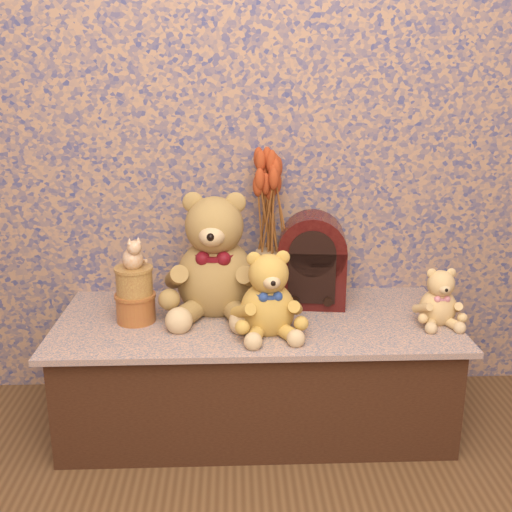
{
  "coord_description": "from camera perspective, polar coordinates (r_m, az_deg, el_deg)",
  "views": [
    {
      "loc": [
        -0.07,
        -0.74,
        1.2
      ],
      "look_at": [
        0.0,
        1.16,
        0.64
      ],
      "focal_mm": 42.28,
      "sensor_mm": 36.0,
      "label": 1
    }
  ],
  "objects": [
    {
      "name": "biscuit_tin_upper",
      "position": [
        2.07,
        -11.45,
        -2.38
      ],
      "size": [
        0.13,
        0.13,
        0.09
      ],
      "primitive_type": "cylinder",
      "rotation": [
        0.0,
        0.0,
        -0.11
      ],
      "color": "#D0BD5B",
      "rests_on": "biscuit_tin_lower"
    },
    {
      "name": "biscuit_tin_lower",
      "position": [
        2.1,
        -11.3,
        -4.84
      ],
      "size": [
        0.15,
        0.15,
        0.1
      ],
      "primitive_type": "cylinder",
      "rotation": [
        0.0,
        0.0,
        0.11
      ],
      "color": "#B38934",
      "rests_on": "display_shelf"
    },
    {
      "name": "display_shelf",
      "position": [
        2.19,
        -0.05,
        -10.73
      ],
      "size": [
        1.37,
        0.61,
        0.4
      ],
      "primitive_type": "cube",
      "color": "#3B5579",
      "rests_on": "ground"
    },
    {
      "name": "ceramic_vase",
      "position": [
        2.25,
        1.39,
        -1.79
      ],
      "size": [
        0.11,
        0.11,
        0.19
      ],
      "primitive_type": "cylinder",
      "rotation": [
        0.0,
        0.0,
        -0.01
      ],
      "color": "tan",
      "rests_on": "display_shelf"
    },
    {
      "name": "cat_figurine",
      "position": [
        2.04,
        -11.61,
        0.39
      ],
      "size": [
        0.11,
        0.12,
        0.11
      ],
      "primitive_type": null,
      "rotation": [
        0.0,
        0.0,
        0.42
      ],
      "color": "silver",
      "rests_on": "biscuit_tin_upper"
    },
    {
      "name": "cathedral_radio",
      "position": [
        2.2,
        5.32,
        -0.32
      ],
      "size": [
        0.26,
        0.2,
        0.34
      ],
      "primitive_type": null,
      "rotation": [
        0.0,
        0.0,
        -0.12
      ],
      "color": "#390A0B",
      "rests_on": "display_shelf"
    },
    {
      "name": "dried_stalks",
      "position": [
        2.18,
        1.44,
        5.48
      ],
      "size": [
        0.22,
        0.22,
        0.39
      ],
      "primitive_type": null,
      "rotation": [
        0.0,
        0.0,
        -0.06
      ],
      "color": "#AE3E1B",
      "rests_on": "ceramic_vase"
    },
    {
      "name": "teddy_large",
      "position": [
        2.1,
        -3.86,
        0.74
      ],
      "size": [
        0.4,
        0.46,
        0.46
      ],
      "primitive_type": null,
      "rotation": [
        0.0,
        0.0,
        -0.08
      ],
      "color": "olive",
      "rests_on": "display_shelf"
    },
    {
      "name": "teddy_small",
      "position": [
        2.12,
        16.92,
        -3.42
      ],
      "size": [
        0.17,
        0.2,
        0.21
      ],
      "primitive_type": null,
      "rotation": [
        0.0,
        0.0,
        0.0
      ],
      "color": "tan",
      "rests_on": "display_shelf"
    },
    {
      "name": "teddy_medium",
      "position": [
        1.94,
        1.12,
        -3.12
      ],
      "size": [
        0.27,
        0.31,
        0.3
      ],
      "primitive_type": null,
      "rotation": [
        0.0,
        0.0,
        0.12
      ],
      "color": "gold",
      "rests_on": "display_shelf"
    }
  ]
}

